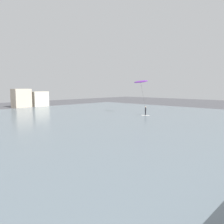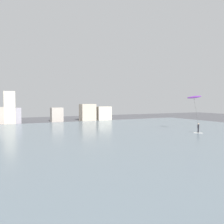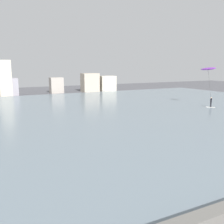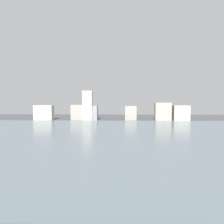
# 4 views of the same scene
# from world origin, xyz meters

# --- Properties ---
(water_bay) EXTENTS (84.00, 52.00, 0.10)m
(water_bay) POSITION_xyz_m (0.00, 30.87, 0.05)
(water_bay) COLOR slate
(water_bay) RESTS_ON ground
(kitesurfer_purple) EXTENTS (1.70, 3.81, 6.49)m
(kitesurfer_purple) POSITION_xyz_m (21.28, 27.81, 5.63)
(kitesurfer_purple) COLOR silver
(kitesurfer_purple) RESTS_ON water_bay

